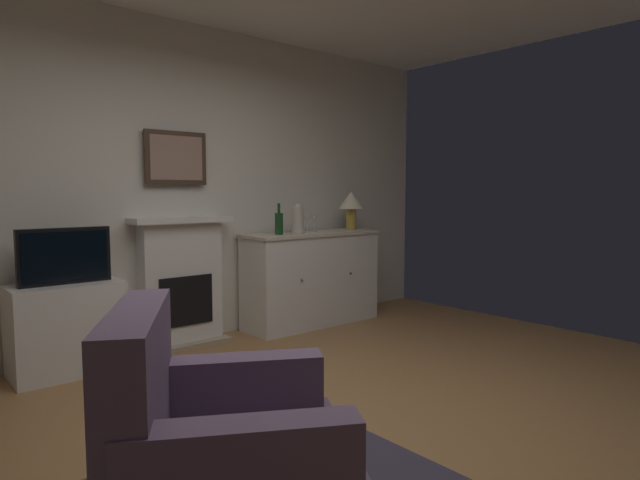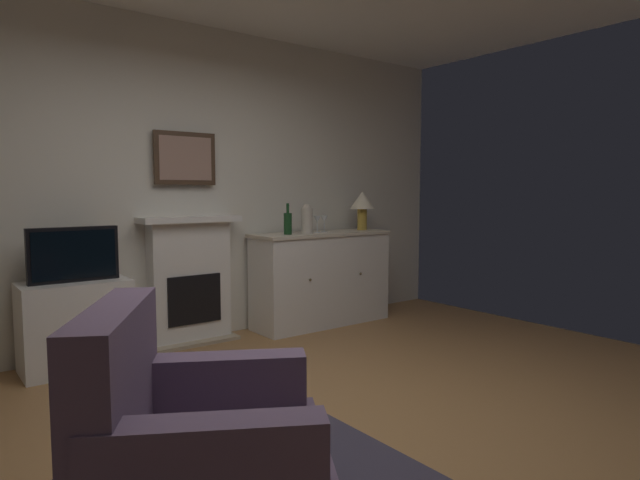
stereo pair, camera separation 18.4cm
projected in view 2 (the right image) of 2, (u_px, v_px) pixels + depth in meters
ground_plane at (337, 445)px, 2.91m from camera, size 6.34×4.71×0.10m
wall_rear at (165, 184)px, 4.62m from camera, size 6.34×0.06×2.75m
fireplace_unit at (190, 280)px, 4.69m from camera, size 0.87×0.30×1.10m
framed_picture at (185, 158)px, 4.63m from camera, size 0.55×0.04×0.45m
sideboard_cabinet at (321, 278)px, 5.35m from camera, size 1.44×0.49×0.91m
table_lamp at (362, 203)px, 5.60m from camera, size 0.26×0.26×0.40m
wine_bottle at (288, 223)px, 5.01m from camera, size 0.08×0.08×0.29m
wine_glass_left at (317, 220)px, 5.23m from camera, size 0.07×0.07×0.16m
wine_glass_center at (324, 220)px, 5.32m from camera, size 0.07×0.07×0.16m
vase_decorative at (307, 219)px, 5.13m from camera, size 0.11×0.11×0.28m
tv_cabinet at (76, 325)px, 3.99m from camera, size 0.75×0.42×0.66m
tv_set at (74, 254)px, 3.92m from camera, size 0.62×0.07×0.40m
armchair at (195, 454)px, 1.92m from camera, size 1.08×1.06×0.92m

